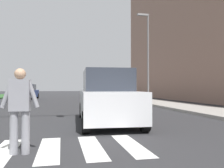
{
  "coord_description": "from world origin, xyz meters",
  "views": [
    {
      "loc": [
        0.7,
        2.93,
        1.3
      ],
      "look_at": [
        4.81,
        22.06,
        1.62
      ],
      "focal_mm": 37.78,
      "sensor_mm": 36.0,
      "label": 1
    }
  ],
  "objects_px": {
    "street_lamp_right": "(147,49)",
    "sedan_midblock": "(28,92)",
    "pedestrian_performer": "(20,107)",
    "suv_crossing": "(107,98)"
  },
  "relations": [
    {
      "from": "street_lamp_right",
      "to": "sedan_midblock",
      "type": "height_order",
      "value": "street_lamp_right"
    },
    {
      "from": "sedan_midblock",
      "to": "pedestrian_performer",
      "type": "bearing_deg",
      "value": -82.9
    },
    {
      "from": "street_lamp_right",
      "to": "suv_crossing",
      "type": "relative_size",
      "value": 1.59
    },
    {
      "from": "pedestrian_performer",
      "to": "street_lamp_right",
      "type": "bearing_deg",
      "value": 60.5
    },
    {
      "from": "street_lamp_right",
      "to": "pedestrian_performer",
      "type": "distance_m",
      "value": 16.57
    },
    {
      "from": "street_lamp_right",
      "to": "suv_crossing",
      "type": "height_order",
      "value": "street_lamp_right"
    },
    {
      "from": "pedestrian_performer",
      "to": "suv_crossing",
      "type": "relative_size",
      "value": 0.36
    },
    {
      "from": "pedestrian_performer",
      "to": "suv_crossing",
      "type": "height_order",
      "value": "suv_crossing"
    },
    {
      "from": "street_lamp_right",
      "to": "sedan_midblock",
      "type": "relative_size",
      "value": 1.68
    },
    {
      "from": "street_lamp_right",
      "to": "suv_crossing",
      "type": "bearing_deg",
      "value": -117.84
    }
  ]
}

